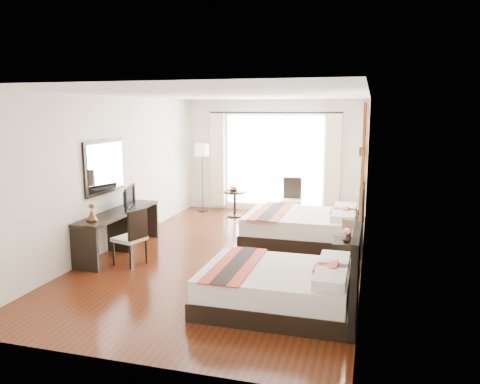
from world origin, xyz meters
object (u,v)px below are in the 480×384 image
(floor_lamp, at_px, (202,154))
(side_table, at_px, (235,204))
(television, at_px, (126,197))
(fruit_bowl, at_px, (234,190))
(desk_chair, at_px, (131,248))
(bed_far, at_px, (307,226))
(bed_near, at_px, (283,286))
(nightstand, at_px, (346,256))
(vase, at_px, (346,238))
(table_lamp, at_px, (349,225))
(window_chair, at_px, (291,207))
(console_desk, at_px, (119,232))

(floor_lamp, bearing_deg, side_table, -22.61)
(television, bearing_deg, fruit_bowl, -36.58)
(side_table, bearing_deg, fruit_bowl, 159.37)
(desk_chair, bearing_deg, floor_lamp, -69.89)
(bed_far, distance_m, fruit_bowl, 2.72)
(television, xyz_separation_m, side_table, (1.18, 3.06, -0.65))
(desk_chair, relative_size, side_table, 1.53)
(fruit_bowl, bearing_deg, television, -110.52)
(bed_near, height_order, desk_chair, bed_near)
(nightstand, xyz_separation_m, fruit_bowl, (-2.82, 3.24, 0.40))
(bed_near, xyz_separation_m, floor_lamp, (-3.06, 5.30, 1.16))
(bed_near, bearing_deg, floor_lamp, 119.97)
(nightstand, xyz_separation_m, side_table, (-2.79, 3.23, 0.06))
(side_table, bearing_deg, vase, -49.98)
(television, relative_size, floor_lamp, 0.43)
(nightstand, height_order, floor_lamp, floor_lamp)
(bed_far, distance_m, table_lamp, 1.66)
(floor_lamp, distance_m, fruit_bowl, 1.29)
(fruit_bowl, distance_m, window_chair, 1.45)
(bed_far, distance_m, console_desk, 3.53)
(console_desk, height_order, window_chair, window_chair)
(console_desk, xyz_separation_m, side_table, (1.20, 3.30, -0.07))
(bed_far, bearing_deg, console_desk, -154.58)
(desk_chair, height_order, fruit_bowl, desk_chair)
(table_lamp, xyz_separation_m, television, (-4.00, 0.11, 0.23))
(side_table, relative_size, fruit_bowl, 2.80)
(television, bearing_deg, desk_chair, -163.73)
(floor_lamp, bearing_deg, console_desk, -93.66)
(vase, relative_size, fruit_bowl, 0.56)
(bed_near, height_order, table_lamp, bed_near)
(vase, xyz_separation_m, floor_lamp, (-3.76, 3.73, 0.89))
(bed_far, xyz_separation_m, window_chair, (-0.62, 1.82, -0.03))
(television, relative_size, desk_chair, 0.76)
(nightstand, height_order, console_desk, console_desk)
(fruit_bowl, bearing_deg, vase, -49.75)
(floor_lamp, height_order, side_table, floor_lamp)
(table_lamp, relative_size, desk_chair, 0.36)
(vase, xyz_separation_m, television, (-3.98, 0.28, 0.40))
(console_desk, height_order, floor_lamp, floor_lamp)
(bed_far, bearing_deg, side_table, 137.98)
(floor_lamp, bearing_deg, window_chair, -9.05)
(nightstand, relative_size, side_table, 0.83)
(table_lamp, bearing_deg, fruit_bowl, 131.94)
(bed_near, relative_size, window_chair, 2.04)
(nightstand, relative_size, desk_chair, 0.54)
(desk_chair, bearing_deg, console_desk, -30.87)
(nightstand, distance_m, side_table, 4.27)
(bed_near, height_order, fruit_bowl, bed_near)
(fruit_bowl, bearing_deg, side_table, -20.63)
(television, relative_size, side_table, 1.17)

